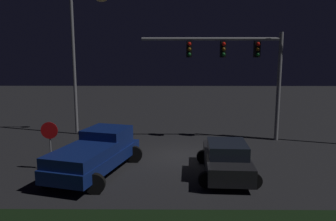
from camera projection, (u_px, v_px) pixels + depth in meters
The scene contains 6 objects.
ground_plane at pixel (180, 156), 17.14m from camera, with size 80.00×80.00×0.00m, color black.
pickup_truck at pixel (97, 151), 14.52m from camera, with size 3.85×5.74×1.80m.
car_sedan at pixel (226, 159), 14.23m from camera, with size 2.65×4.50×1.51m.
traffic_signal_gantry at pixel (239, 60), 19.51m from camera, with size 8.32×0.56×6.50m.
street_lamp_left at pixel (80, 50), 21.01m from camera, with size 2.36×0.44×8.84m.
stop_sign at pixel (50, 137), 14.69m from camera, with size 0.76×0.08×2.23m.
Camera 1 is at (-0.51, -16.52, 5.13)m, focal length 35.28 mm.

